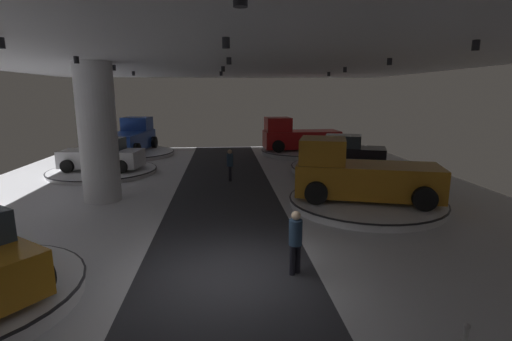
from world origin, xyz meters
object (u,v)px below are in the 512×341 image
object	(u,v)px
column_left	(98,133)
display_platform_far_right	(345,169)
display_car_far_left	(102,155)
display_car_far_right	(345,152)
pickup_truck_deep_left	(131,138)
visitor_walking_near	(295,239)
display_platform_deep_left	(130,153)
visitor_walking_far	(230,163)
pickup_truck_mid_right	(358,174)
display_platform_mid_right	(365,202)
display_platform_far_left	(103,171)
pickup_truck_deep_right	(297,137)
display_platform_deep_right	(301,152)

from	to	relation	value
column_left	display_platform_far_right	bearing A→B (deg)	21.39
display_car_far_left	column_left	bearing A→B (deg)	-73.37
column_left	display_car_far_right	bearing A→B (deg)	21.49
pickup_truck_deep_left	visitor_walking_near	size ratio (longest dim) A/B	3.47
display_platform_deep_left	visitor_walking_far	distance (m)	10.97
pickup_truck_mid_right	display_platform_far_right	xyz separation A→B (m)	(1.56, 6.26, -1.05)
display_platform_mid_right	display_platform_far_right	xyz separation A→B (m)	(1.25, 6.35, 0.02)
pickup_truck_deep_left	visitor_walking_far	size ratio (longest dim) A/B	3.47
display_platform_far_left	visitor_walking_near	distance (m)	14.90
visitor_walking_far	display_platform_far_left	bearing A→B (deg)	160.81
pickup_truck_deep_right	column_left	bearing A→B (deg)	-133.24
display_platform_deep_left	display_platform_far_left	distance (m)	6.11
display_platform_mid_right	display_platform_deep_left	bearing A→B (deg)	132.21
pickup_truck_deep_right	pickup_truck_deep_left	bearing A→B (deg)	175.24
display_platform_deep_left	display_car_far_left	size ratio (longest dim) A/B	1.37
display_platform_far_left	visitor_walking_near	world-z (taller)	visitor_walking_near
visitor_walking_far	display_car_far_left	bearing A→B (deg)	160.76
pickup_truck_deep_left	display_car_far_left	world-z (taller)	pickup_truck_deep_left
display_platform_deep_right	display_car_far_right	xyz separation A→B (m)	(1.14, -6.25, 0.93)
display_platform_far_right	visitor_walking_far	xyz separation A→B (m)	(-6.40, -1.61, 0.71)
display_platform_deep_left	display_platform_far_right	distance (m)	14.96
pickup_truck_deep_left	visitor_walking_far	world-z (taller)	pickup_truck_deep_left
display_platform_far_left	visitor_walking_far	xyz separation A→B (m)	(6.89, -2.40, 0.77)
pickup_truck_deep_right	display_platform_far_right	bearing A→B (deg)	-76.56
display_platform_far_left	display_car_far_right	xyz separation A→B (m)	(13.26, -0.78, 0.98)
pickup_truck_deep_left	display_platform_far_right	distance (m)	15.11
pickup_truck_mid_right	pickup_truck_deep_left	bearing A→B (deg)	130.90
column_left	display_platform_mid_right	size ratio (longest dim) A/B	0.93
pickup_truck_mid_right	visitor_walking_far	distance (m)	6.72
display_car_far_left	visitor_walking_near	bearing A→B (deg)	-56.37
display_platform_deep_right	visitor_walking_far	distance (m)	9.47
display_platform_deep_left	visitor_walking_far	world-z (taller)	visitor_walking_far
display_platform_far_left	visitor_walking_far	world-z (taller)	visitor_walking_far
column_left	display_platform_deep_right	world-z (taller)	column_left
display_platform_mid_right	display_platform_far_right	world-z (taller)	display_platform_far_right
display_car_far_right	pickup_truck_deep_left	bearing A→B (deg)	151.36
pickup_truck_deep_right	display_platform_deep_left	distance (m)	11.85
pickup_truck_deep_right	display_platform_far_left	world-z (taller)	pickup_truck_deep_right
display_platform_deep_right	pickup_truck_deep_right	bearing A→B (deg)	-177.99
pickup_truck_deep_right	display_platform_far_left	distance (m)	13.05
display_platform_deep_left	visitor_walking_far	xyz separation A→B (m)	(6.87, -8.51, 0.75)
pickup_truck_mid_right	display_car_far_left	xyz separation A→B (m)	(-11.70, 7.04, -0.25)
display_platform_deep_left	visitor_walking_far	size ratio (longest dim) A/B	3.81
display_platform_deep_right	visitor_walking_near	world-z (taller)	visitor_walking_near
column_left	pickup_truck_deep_right	distance (m)	14.92
display_car_far_left	pickup_truck_mid_right	bearing A→B (deg)	-31.04
display_platform_deep_right	pickup_truck_mid_right	bearing A→B (deg)	-91.77
pickup_truck_deep_left	display_car_far_left	size ratio (longest dim) A/B	1.25
display_platform_deep_left	display_car_far_right	xyz separation A→B (m)	(13.25, -6.89, 0.96)
display_platform_mid_right	display_car_far_right	world-z (taller)	display_car_far_right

